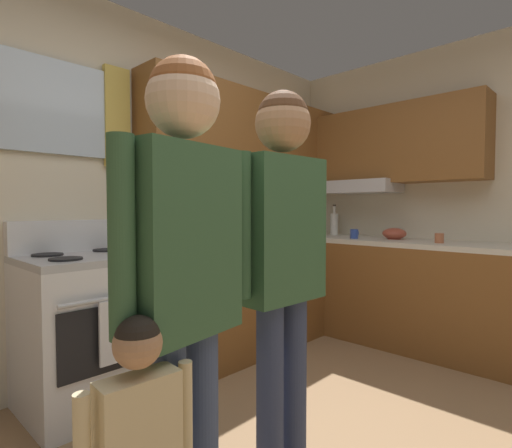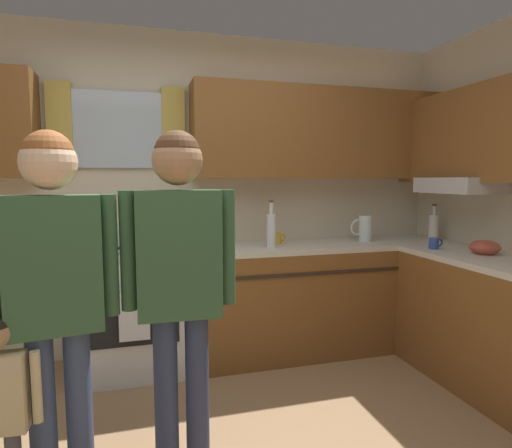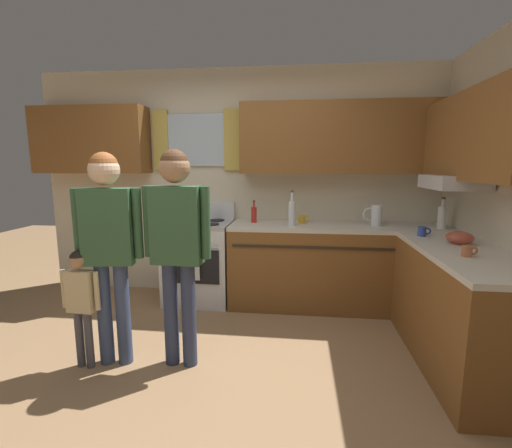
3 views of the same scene
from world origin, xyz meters
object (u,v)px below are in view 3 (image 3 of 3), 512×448
object	(u,v)px
bottle_tall_clear	(292,213)
adult_holding_child	(108,235)
adult_in_plaid	(177,233)
mug_cobalt_blue	(423,231)
bottle_sauce_red	(254,214)
small_child	(81,295)
bottle_milk_white	(442,217)
mixing_bowl	(460,238)
stove_oven	(200,260)
water_pitcher	(376,215)
mug_mustard_yellow	(302,219)
cup_terracotta	(468,251)

from	to	relation	value
bottle_tall_clear	adult_holding_child	distance (m)	1.82
adult_in_plaid	mug_cobalt_blue	bearing A→B (deg)	21.91
bottle_sauce_red	small_child	size ratio (longest dim) A/B	0.27
bottle_milk_white	mixing_bowl	bearing A→B (deg)	-99.96
stove_oven	bottle_milk_white	world-z (taller)	bottle_milk_white
water_pitcher	adult_holding_child	size ratio (longest dim) A/B	0.14
adult_holding_child	small_child	bearing A→B (deg)	-157.61
adult_holding_child	small_child	world-z (taller)	adult_holding_child
bottle_sauce_red	mug_mustard_yellow	world-z (taller)	bottle_sauce_red
bottle_tall_clear	mug_mustard_yellow	world-z (taller)	bottle_tall_clear
bottle_sauce_red	bottle_milk_white	size ratio (longest dim) A/B	0.78
bottle_tall_clear	adult_holding_child	xyz separation A→B (m)	(-1.33, -1.24, -0.02)
bottle_tall_clear	bottle_milk_white	bearing A→B (deg)	0.43
stove_oven	bottle_milk_white	distance (m)	2.58
adult_in_plaid	small_child	size ratio (longest dim) A/B	1.80
mug_mustard_yellow	bottle_milk_white	bearing A→B (deg)	-6.87
mug_mustard_yellow	adult_holding_child	size ratio (longest dim) A/B	0.07
stove_oven	adult_in_plaid	size ratio (longest dim) A/B	0.67
stove_oven	mixing_bowl	world-z (taller)	stove_oven
bottle_milk_white	adult_in_plaid	xyz separation A→B (m)	(-2.30, -1.21, 0.01)
adult_holding_child	mug_cobalt_blue	bearing A→B (deg)	18.63
mug_cobalt_blue	small_child	xyz separation A→B (m)	(-2.70, -0.93, -0.37)
bottle_tall_clear	bottle_sauce_red	distance (m)	0.46
adult_holding_child	mug_mustard_yellow	bearing A→B (deg)	44.68
bottle_sauce_red	adult_in_plaid	xyz separation A→B (m)	(-0.40, -1.38, 0.04)
mug_cobalt_blue	adult_in_plaid	xyz separation A→B (m)	(-1.99, -0.80, 0.09)
cup_terracotta	water_pitcher	xyz separation A→B (m)	(-0.37, 1.22, 0.07)
cup_terracotta	water_pitcher	size ratio (longest dim) A/B	0.49
bottle_tall_clear	water_pitcher	bearing A→B (deg)	6.95
stove_oven	bottle_sauce_red	size ratio (longest dim) A/B	4.48
mug_mustard_yellow	mixing_bowl	bearing A→B (deg)	-34.68
bottle_tall_clear	water_pitcher	distance (m)	0.88
mug_cobalt_blue	adult_holding_child	xyz separation A→B (m)	(-2.50, -0.84, 0.08)
water_pitcher	mixing_bowl	world-z (taller)	water_pitcher
bottle_sauce_red	bottle_tall_clear	bearing A→B (deg)	-22.98
bottle_tall_clear	bottle_milk_white	size ratio (longest dim) A/B	1.17
mug_cobalt_blue	adult_holding_child	bearing A→B (deg)	-161.37
bottle_sauce_red	mixing_bowl	distance (m)	1.98
stove_oven	mug_cobalt_blue	bearing A→B (deg)	-13.27
mug_mustard_yellow	water_pitcher	bearing A→B (deg)	-5.35
stove_oven	small_child	world-z (taller)	stove_oven
stove_oven	bottle_sauce_red	bearing A→B (deg)	5.53
bottle_milk_white	adult_holding_child	size ratio (longest dim) A/B	0.19
cup_terracotta	small_child	size ratio (longest dim) A/B	0.12
mug_cobalt_blue	water_pitcher	distance (m)	0.60
stove_oven	adult_holding_child	xyz separation A→B (m)	(-0.29, -1.36, 0.55)
bottle_milk_white	cup_terracotta	distance (m)	1.16
bottle_sauce_red	cup_terracotta	distance (m)	2.10
mug_mustard_yellow	adult_holding_child	bearing A→B (deg)	-135.32
bottle_milk_white	adult_holding_child	world-z (taller)	adult_holding_child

